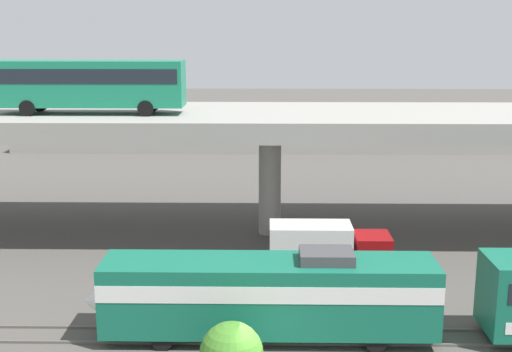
% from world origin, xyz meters
% --- Properties ---
extents(rail_strip_near, '(110.00, 0.12, 0.12)m').
position_xyz_m(rail_strip_near, '(0.00, 3.23, 0.06)').
color(rail_strip_near, '#59544C').
rests_on(rail_strip_near, ground_plane).
extents(rail_strip_far, '(110.00, 0.12, 0.12)m').
position_xyz_m(rail_strip_far, '(0.00, 4.77, 0.06)').
color(rail_strip_far, '#59544C').
rests_on(rail_strip_far, ground_plane).
extents(train_locomotive, '(16.01, 3.04, 4.18)m').
position_xyz_m(train_locomotive, '(-0.83, 4.00, 2.19)').
color(train_locomotive, '#14664C').
rests_on(train_locomotive, ground_plane).
extents(highway_overpass, '(96.00, 11.41, 8.40)m').
position_xyz_m(highway_overpass, '(0.00, 20.00, 7.62)').
color(highway_overpass, gray).
rests_on(highway_overpass, ground_plane).
extents(transit_bus_on_overpass, '(12.00, 2.68, 3.40)m').
position_xyz_m(transit_bus_on_overpass, '(-11.51, 18.60, 10.46)').
color(transit_bus_on_overpass, '#197A56').
rests_on(transit_bus_on_overpass, highway_overpass).
extents(service_truck_west, '(6.80, 2.46, 3.04)m').
position_xyz_m(service_truck_west, '(3.16, 11.89, 1.64)').
color(service_truck_west, maroon).
rests_on(service_truck_west, ground_plane).
extents(pier_parking_lot, '(58.08, 11.54, 1.80)m').
position_xyz_m(pier_parking_lot, '(0.00, 55.00, 0.90)').
color(pier_parking_lot, gray).
rests_on(pier_parking_lot, ground_plane).
extents(parked_car_0, '(4.45, 1.97, 1.50)m').
position_xyz_m(parked_car_0, '(18.08, 57.83, 2.57)').
color(parked_car_0, '#515459').
rests_on(parked_car_0, pier_parking_lot).
extents(parked_car_1, '(4.07, 1.83, 1.50)m').
position_xyz_m(parked_car_1, '(-10.28, 53.58, 2.57)').
color(parked_car_1, '#0C4C26').
rests_on(parked_car_1, pier_parking_lot).
extents(parked_car_2, '(4.07, 1.93, 1.50)m').
position_xyz_m(parked_car_2, '(2.12, 55.42, 2.57)').
color(parked_car_2, '#B7B7BC').
rests_on(parked_car_2, pier_parking_lot).
extents(parked_car_3, '(4.44, 1.89, 1.50)m').
position_xyz_m(parked_car_3, '(11.12, 57.58, 2.57)').
color(parked_car_3, '#0C4C26').
rests_on(parked_car_3, pier_parking_lot).
extents(parked_car_4, '(4.37, 1.89, 1.50)m').
position_xyz_m(parked_car_4, '(19.77, 53.54, 2.57)').
color(parked_car_4, navy).
rests_on(parked_car_4, pier_parking_lot).
extents(parked_car_5, '(4.29, 1.99, 1.50)m').
position_xyz_m(parked_car_5, '(-5.61, 56.19, 2.57)').
color(parked_car_5, black).
rests_on(parked_car_5, pier_parking_lot).
extents(parked_car_6, '(4.26, 1.98, 1.50)m').
position_xyz_m(parked_car_6, '(9.69, 52.92, 2.57)').
color(parked_car_6, black).
rests_on(parked_car_6, pier_parking_lot).
extents(parked_car_7, '(4.55, 1.88, 1.50)m').
position_xyz_m(parked_car_7, '(-20.07, 56.29, 2.57)').
color(parked_car_7, silver).
rests_on(parked_car_7, pier_parking_lot).
extents(harbor_water, '(140.00, 36.00, 0.01)m').
position_xyz_m(harbor_water, '(0.00, 78.00, 0.00)').
color(harbor_water, navy).
rests_on(harbor_water, ground_plane).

